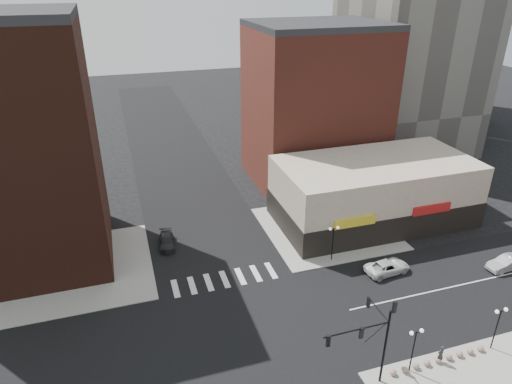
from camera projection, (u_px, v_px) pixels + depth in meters
name	position (u px, v px, depth m)	size (l,w,h in m)	color
ground	(248.00, 333.00, 40.27)	(240.00, 240.00, 0.00)	black
road_ew	(248.00, 333.00, 40.26)	(200.00, 14.00, 0.02)	black
road_ns	(248.00, 333.00, 40.26)	(14.00, 200.00, 0.02)	black
sidewalk_nw	(80.00, 270.00, 48.74)	(15.00, 15.00, 0.12)	gray
sidewalk_ne	(326.00, 228.00, 56.63)	(15.00, 15.00, 0.12)	gray
building_nw	(12.00, 152.00, 45.53)	(16.00, 15.00, 25.00)	#3A1B12
building_ne_midrise	(315.00, 108.00, 65.96)	(18.00, 15.00, 22.00)	brown
building_ne_row	(373.00, 196.00, 57.41)	(24.20, 12.20, 8.00)	beige
traffic_signal	(373.00, 333.00, 33.36)	(5.59, 3.09, 7.77)	black
street_lamp_se_a	(415.00, 340.00, 34.96)	(1.22, 0.32, 4.16)	black
street_lamp_se_b	(499.00, 319.00, 37.14)	(1.22, 0.32, 4.16)	black
street_lamp_ne	(333.00, 235.00, 48.96)	(1.22, 0.32, 4.16)	black
bollard_row	(438.00, 360.00, 36.96)	(8.94, 0.54, 0.54)	gray
white_suv	(387.00, 267.00, 48.11)	(2.28, 4.94, 1.37)	silver
silver_sedan	(507.00, 263.00, 48.66)	(1.55, 4.44, 1.46)	#A7A7AD
dark_sedan_north	(167.00, 241.00, 52.84)	(1.72, 4.23, 1.23)	black
pedestrian	(441.00, 354.00, 36.74)	(0.61, 0.40, 1.68)	#272429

